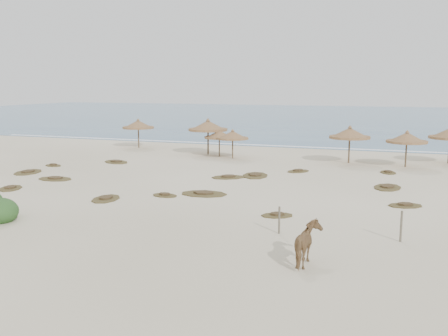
# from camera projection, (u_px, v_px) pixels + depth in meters

# --- Properties ---
(ground) EXTENTS (160.00, 160.00, 0.00)m
(ground) POSITION_uv_depth(u_px,v_px,m) (185.00, 206.00, 25.35)
(ground) COLOR beige
(ground) RESTS_ON ground
(ocean) EXTENTS (200.00, 100.00, 0.01)m
(ocean) POSITION_uv_depth(u_px,v_px,m) (346.00, 117.00, 94.99)
(ocean) COLOR #2A527F
(ocean) RESTS_ON ground
(foam_line) EXTENTS (70.00, 0.60, 0.01)m
(foam_line) POSITION_uv_depth(u_px,v_px,m) (292.00, 147.00, 49.49)
(foam_line) COLOR white
(foam_line) RESTS_ON ground
(palapa_0) EXTENTS (3.78, 3.78, 2.87)m
(palapa_0) POSITION_uv_depth(u_px,v_px,m) (138.00, 125.00, 48.45)
(palapa_0) COLOR brown
(palapa_0) RESTS_ON ground
(palapa_1) EXTENTS (4.12, 4.12, 3.21)m
(palapa_1) POSITION_uv_depth(u_px,v_px,m) (208.00, 126.00, 43.60)
(palapa_1) COLOR brown
(palapa_1) RESTS_ON ground
(palapa_2) EXTENTS (2.73, 2.73, 2.39)m
(palapa_2) POSITION_uv_depth(u_px,v_px,m) (219.00, 135.00, 42.49)
(palapa_2) COLOR brown
(palapa_2) RESTS_ON ground
(palapa_3) EXTENTS (3.45, 3.45, 2.47)m
(palapa_3) POSITION_uv_depth(u_px,v_px,m) (233.00, 136.00, 41.28)
(palapa_3) COLOR brown
(palapa_3) RESTS_ON ground
(palapa_4) EXTENTS (3.48, 3.48, 2.99)m
(palapa_4) POSITION_uv_depth(u_px,v_px,m) (350.00, 134.00, 38.73)
(palapa_4) COLOR brown
(palapa_4) RESTS_ON ground
(palapa_5) EXTENTS (3.52, 3.52, 2.79)m
(palapa_5) POSITION_uv_depth(u_px,v_px,m) (407.00, 138.00, 36.94)
(palapa_5) COLOR brown
(palapa_5) RESTS_ON ground
(horse) EXTENTS (0.84, 1.76, 1.47)m
(horse) POSITION_uv_depth(u_px,v_px,m) (308.00, 244.00, 16.89)
(horse) COLOR olive
(horse) RESTS_ON ground
(fence_post_near) EXTENTS (0.09, 0.09, 1.15)m
(fence_post_near) POSITION_uv_depth(u_px,v_px,m) (279.00, 220.00, 20.52)
(fence_post_near) COLOR #6C6251
(fence_post_near) RESTS_ON ground
(fence_post_far) EXTENTS (0.11, 0.11, 1.24)m
(fence_post_far) POSITION_uv_depth(u_px,v_px,m) (401.00, 226.00, 19.44)
(fence_post_far) COLOR #6C6251
(fence_post_far) RESTS_ON ground
(scrub_0) EXTENTS (1.94, 2.26, 0.16)m
(scrub_0) POSITION_uv_depth(u_px,v_px,m) (10.00, 188.00, 29.44)
(scrub_0) COLOR brown
(scrub_0) RESTS_ON ground
(scrub_1) EXTENTS (2.34, 1.52, 0.16)m
(scrub_1) POSITION_uv_depth(u_px,v_px,m) (55.00, 179.00, 32.40)
(scrub_1) COLOR brown
(scrub_1) RESTS_ON ground
(scrub_2) EXTENTS (1.60, 1.17, 0.16)m
(scrub_2) POSITION_uv_depth(u_px,v_px,m) (165.00, 195.00, 27.56)
(scrub_2) COLOR brown
(scrub_2) RESTS_ON ground
(scrub_3) EXTENTS (2.10, 2.84, 0.16)m
(scrub_3) POSITION_uv_depth(u_px,v_px,m) (255.00, 175.00, 33.58)
(scrub_3) COLOR brown
(scrub_3) RESTS_ON ground
(scrub_4) EXTENTS (2.05, 1.75, 0.16)m
(scrub_4) POSITION_uv_depth(u_px,v_px,m) (405.00, 205.00, 25.24)
(scrub_4) COLOR brown
(scrub_4) RESTS_ON ground
(scrub_5) EXTENTS (1.81, 2.53, 0.16)m
(scrub_5) POSITION_uv_depth(u_px,v_px,m) (387.00, 187.00, 29.70)
(scrub_5) COLOR brown
(scrub_5) RESTS_ON ground
(scrub_6) EXTENTS (2.86, 2.54, 0.16)m
(scrub_6) POSITION_uv_depth(u_px,v_px,m) (116.00, 162.00, 39.48)
(scrub_6) COLOR brown
(scrub_6) RESTS_ON ground
(scrub_7) EXTENTS (1.97, 2.09, 0.16)m
(scrub_7) POSITION_uv_depth(u_px,v_px,m) (298.00, 171.00, 35.27)
(scrub_7) COLOR brown
(scrub_7) RESTS_ON ground
(scrub_8) EXTENTS (1.70, 1.38, 0.16)m
(scrub_8) POSITION_uv_depth(u_px,v_px,m) (53.00, 165.00, 37.79)
(scrub_8) COLOR brown
(scrub_8) RESTS_ON ground
(scrub_9) EXTENTS (2.82, 2.01, 0.16)m
(scrub_9) POSITION_uv_depth(u_px,v_px,m) (204.00, 193.00, 27.96)
(scrub_9) COLOR brown
(scrub_9) RESTS_ON ground
(scrub_10) EXTENTS (1.41, 1.81, 0.16)m
(scrub_10) POSITION_uv_depth(u_px,v_px,m) (388.00, 172.00, 34.74)
(scrub_10) COLOR brown
(scrub_10) RESTS_ON ground
(scrub_11) EXTENTS (1.67, 2.28, 0.16)m
(scrub_11) POSITION_uv_depth(u_px,v_px,m) (106.00, 198.00, 26.74)
(scrub_11) COLOR brown
(scrub_11) RESTS_ON ground
(scrub_12) EXTENTS (1.79, 1.55, 0.16)m
(scrub_12) POSITION_uv_depth(u_px,v_px,m) (277.00, 215.00, 23.34)
(scrub_12) COLOR brown
(scrub_12) RESTS_ON ground
(scrub_13) EXTENTS (2.66, 2.43, 0.16)m
(scrub_13) POSITION_uv_depth(u_px,v_px,m) (228.00, 177.00, 32.97)
(scrub_13) COLOR brown
(scrub_13) RESTS_ON ground
(scrub_14) EXTENTS (2.14, 2.82, 0.16)m
(scrub_14) POSITION_uv_depth(u_px,v_px,m) (28.00, 172.00, 34.85)
(scrub_14) COLOR brown
(scrub_14) RESTS_ON ground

